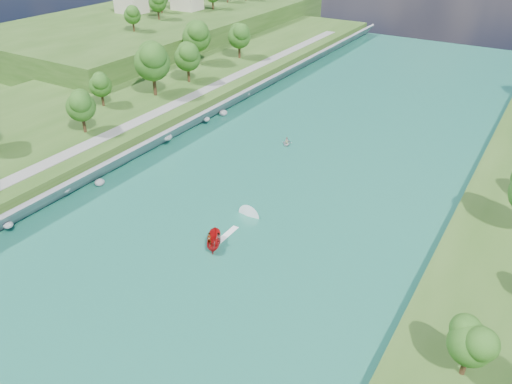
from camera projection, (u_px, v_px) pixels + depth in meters
The scene contains 9 objects.
ground at pixel (176, 270), 63.64m from camera, with size 260.00×260.00×0.00m, color #2D5119.
river_water at pixel (257, 200), 78.35m from camera, with size 55.00×240.00×0.10m, color #195F4D.
berm_west at pixel (45, 126), 100.10m from camera, with size 45.00×240.00×3.50m, color #2D5119.
ridge_west at pixel (165, 26), 168.65m from camera, with size 60.00×120.00×9.00m, color #2D5119.
riprap_bank at pixel (131, 155), 88.49m from camera, with size 4.36×236.00×4.37m.
riverside_path at pixel (106, 136), 91.28m from camera, with size 3.00×200.00×0.10m, color gray.
trees_west at pixel (47, 105), 88.92m from camera, with size 17.86×145.90×13.94m.
motorboat at pixel (219, 237), 68.27m from camera, with size 3.81×19.26×2.21m.
raft at pixel (287, 143), 96.14m from camera, with size 2.81×3.27×1.49m.
Camera 1 is at (34.88, -37.27, 40.59)m, focal length 35.00 mm.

